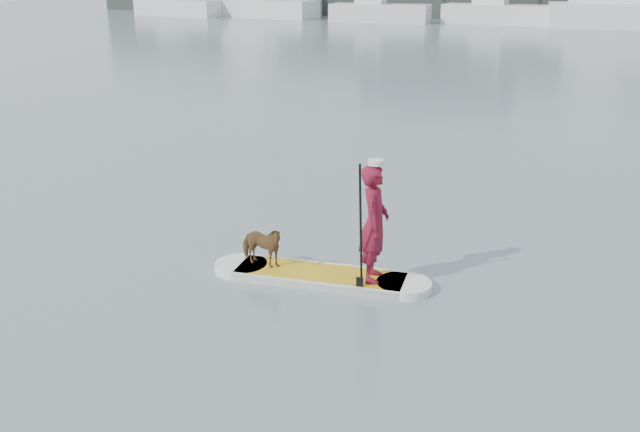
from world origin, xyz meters
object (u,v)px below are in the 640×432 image
at_px(paddleboard, 320,276).
at_px(sailboat_d, 500,12).
at_px(dog, 261,246).
at_px(motor_yacht_a, 621,2).
at_px(sailboat_a, 178,6).
at_px(paddler, 374,223).
at_px(sailboat_b, 266,6).
at_px(sailboat_c, 379,11).

bearing_deg(paddleboard, sailboat_d, 89.72).
distance_m(paddleboard, dog, 0.99).
distance_m(sailboat_d, motor_yacht_a, 8.85).
distance_m(paddleboard, sailboat_a, 59.79).
distance_m(dog, sailboat_a, 59.35).
xyz_separation_m(paddleboard, paddler, (0.79, 0.11, 0.91)).
relative_size(sailboat_a, motor_yacht_a, 1.09).
height_order(paddler, sailboat_d, sailboat_d).
relative_size(paddleboard, dog, 4.30).
xyz_separation_m(sailboat_b, sailboat_c, (11.02, -1.07, -0.12)).
xyz_separation_m(sailboat_a, sailboat_b, (8.41, 1.29, 0.11)).
bearing_deg(sailboat_b, sailboat_a, -162.88).
height_order(sailboat_b, sailboat_c, sailboat_b).
distance_m(sailboat_b, sailboat_c, 11.07).
bearing_deg(paddler, paddleboard, 84.06).
bearing_deg(sailboat_a, dog, -48.49).
relative_size(dog, sailboat_c, 0.07).
height_order(paddleboard, sailboat_d, sailboat_d).
relative_size(sailboat_b, motor_yacht_a, 1.23).
height_order(dog, motor_yacht_a, motor_yacht_a).
xyz_separation_m(sailboat_a, sailboat_c, (19.43, 0.22, -0.02)).
relative_size(paddleboard, sailboat_c, 0.28).
height_order(sailboat_d, motor_yacht_a, sailboat_d).
bearing_deg(paddleboard, sailboat_b, 110.90).
xyz_separation_m(sailboat_d, motor_yacht_a, (8.79, -0.51, 0.92)).
bearing_deg(sailboat_c, sailboat_d, 7.18).
relative_size(sailboat_d, motor_yacht_a, 1.16).
xyz_separation_m(paddleboard, motor_yacht_a, (1.94, 49.69, 1.80)).
xyz_separation_m(sailboat_c, motor_yacht_a, (18.17, 1.50, 1.01)).
xyz_separation_m(dog, motor_yacht_a, (2.84, 49.82, 1.42)).
height_order(paddleboard, sailboat_b, sailboat_b).
distance_m(sailboat_a, motor_yacht_a, 37.65).
relative_size(paddler, sailboat_a, 0.14).
height_order(paddler, dog, paddler).
height_order(paddler, motor_yacht_a, motor_yacht_a).
bearing_deg(sailboat_d, dog, -81.56).
distance_m(paddler, dog, 1.79).
xyz_separation_m(dog, sailboat_a, (-34.76, 48.10, 0.43)).
relative_size(dog, motor_yacht_a, 0.07).
distance_m(paddleboard, sailboat_c, 50.87).
relative_size(paddler, sailboat_c, 0.15).
bearing_deg(motor_yacht_a, paddleboard, -101.00).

